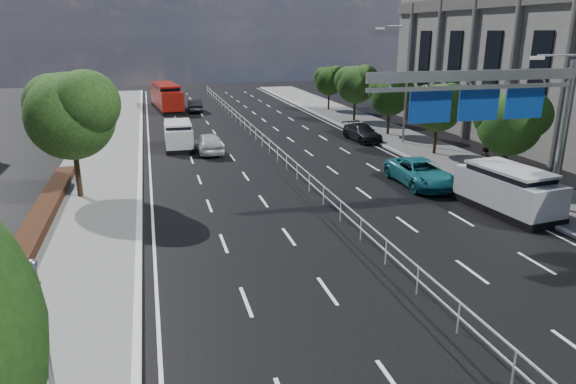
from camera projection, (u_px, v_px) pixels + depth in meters
name	position (u px, v px, depth m)	size (l,w,h in m)	color
ground	(491.00, 366.00, 13.48)	(160.00, 160.00, 0.00)	black
median_fence	(280.00, 156.00, 34.05)	(0.05, 85.00, 1.02)	silver
toilet_sign	(17.00, 328.00, 9.87)	(1.62, 0.18, 4.34)	gray
overhead_gantry	(496.00, 98.00, 22.75)	(10.24, 0.38, 7.45)	gray
streetlight_far	(403.00, 76.00, 38.50)	(2.78, 2.40, 9.00)	gray
near_tree_back	(71.00, 111.00, 25.68)	(4.84, 4.51, 6.69)	black
far_tree_d	(511.00, 120.00, 28.52)	(3.85, 3.59, 5.34)	black
far_tree_e	(439.00, 105.00, 35.47)	(3.63, 3.38, 5.13)	black
far_tree_f	(391.00, 94.00, 42.40)	(3.52, 3.28, 5.02)	black
far_tree_g	(356.00, 82.00, 49.23)	(3.96, 3.69, 5.45)	black
far_tree_h	(330.00, 79.00, 56.24)	(3.41, 3.18, 4.91)	black
white_minivan	(178.00, 135.00, 38.46)	(2.07, 4.65, 2.01)	black
red_bus	(166.00, 96.00, 57.37)	(3.35, 9.94, 2.91)	black
near_car_silver	(209.00, 143.00, 37.03)	(1.76, 4.38, 1.49)	#BABBC2
near_car_dark	(195.00, 106.00, 56.18)	(1.44, 4.12, 1.36)	black
silver_minivan	(508.00, 190.00, 24.79)	(2.81, 5.55, 2.22)	black
parked_car_teal	(420.00, 173.00, 29.21)	(2.43, 5.28, 1.47)	#196571
parked_car_dark	(362.00, 132.00, 41.35)	(1.81, 4.46, 1.29)	black
pedestrian_a	(553.00, 178.00, 27.01)	(0.66, 0.44, 1.82)	gray
pedestrian_b	(483.00, 163.00, 29.76)	(0.94, 0.73, 1.93)	gray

